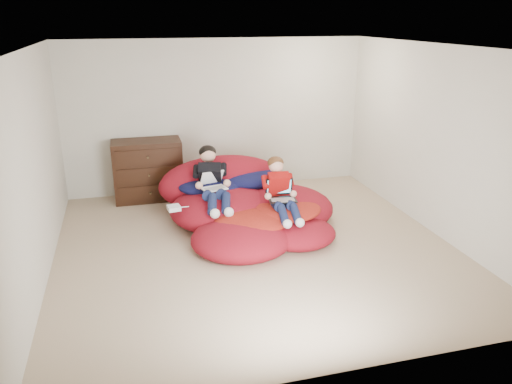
{
  "coord_description": "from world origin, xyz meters",
  "views": [
    {
      "loc": [
        -1.5,
        -5.65,
        2.84
      ],
      "look_at": [
        0.05,
        0.17,
        0.7
      ],
      "focal_mm": 35.0,
      "sensor_mm": 36.0,
      "label": 1
    }
  ],
  "objects_px": {
    "beanbag_pile": "(246,206)",
    "older_boy": "(212,178)",
    "dresser": "(148,170)",
    "younger_boy": "(280,189)",
    "laptop_black": "(281,194)",
    "laptop_white": "(213,183)"
  },
  "relations": [
    {
      "from": "younger_boy",
      "to": "laptop_white",
      "type": "relative_size",
      "value": 2.31
    },
    {
      "from": "younger_boy",
      "to": "laptop_black",
      "type": "xyz_separation_m",
      "value": [
        0.0,
        -0.03,
        -0.06
      ]
    },
    {
      "from": "beanbag_pile",
      "to": "older_boy",
      "type": "height_order",
      "value": "older_boy"
    },
    {
      "from": "younger_boy",
      "to": "laptop_black",
      "type": "distance_m",
      "value": 0.07
    },
    {
      "from": "beanbag_pile",
      "to": "younger_boy",
      "type": "height_order",
      "value": "younger_boy"
    },
    {
      "from": "beanbag_pile",
      "to": "laptop_black",
      "type": "bearing_deg",
      "value": -50.79
    },
    {
      "from": "older_boy",
      "to": "younger_boy",
      "type": "height_order",
      "value": "older_boy"
    },
    {
      "from": "dresser",
      "to": "younger_boy",
      "type": "distance_m",
      "value": 2.46
    },
    {
      "from": "beanbag_pile",
      "to": "older_boy",
      "type": "xyz_separation_m",
      "value": [
        -0.46,
        0.13,
        0.42
      ]
    },
    {
      "from": "dresser",
      "to": "beanbag_pile",
      "type": "bearing_deg",
      "value": -47.28
    },
    {
      "from": "beanbag_pile",
      "to": "older_boy",
      "type": "distance_m",
      "value": 0.64
    },
    {
      "from": "dresser",
      "to": "beanbag_pile",
      "type": "relative_size",
      "value": 0.43
    },
    {
      "from": "older_boy",
      "to": "dresser",
      "type": "bearing_deg",
      "value": 123.16
    },
    {
      "from": "beanbag_pile",
      "to": "older_boy",
      "type": "relative_size",
      "value": 2.12
    },
    {
      "from": "dresser",
      "to": "laptop_white",
      "type": "relative_size",
      "value": 2.56
    },
    {
      "from": "beanbag_pile",
      "to": "older_boy",
      "type": "bearing_deg",
      "value": 164.19
    },
    {
      "from": "older_boy",
      "to": "beanbag_pile",
      "type": "bearing_deg",
      "value": -15.81
    },
    {
      "from": "older_boy",
      "to": "laptop_white",
      "type": "xyz_separation_m",
      "value": [
        -0.0,
        -0.09,
        -0.06
      ]
    },
    {
      "from": "dresser",
      "to": "laptop_white",
      "type": "bearing_deg",
      "value": -58.58
    },
    {
      "from": "laptop_black",
      "to": "dresser",
      "type": "bearing_deg",
      "value": 131.89
    },
    {
      "from": "younger_boy",
      "to": "beanbag_pile",
      "type": "bearing_deg",
      "value": 131.09
    },
    {
      "from": "laptop_white",
      "to": "laptop_black",
      "type": "height_order",
      "value": "laptop_white"
    }
  ]
}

